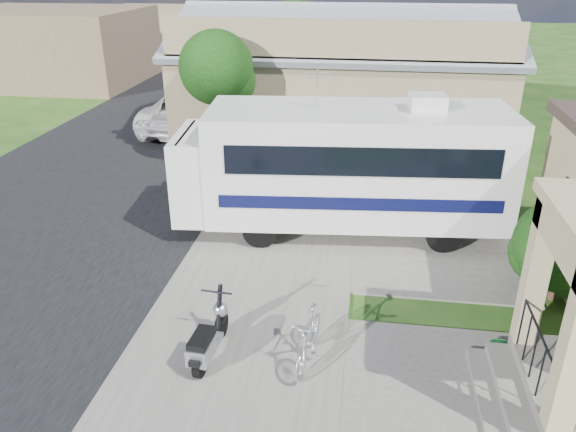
# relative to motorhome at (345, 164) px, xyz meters

# --- Properties ---
(ground) EXTENTS (120.00, 120.00, 0.00)m
(ground) POSITION_rel_motorhome_xyz_m (-0.63, -4.69, -1.83)
(ground) COLOR #194211
(street_slab) EXTENTS (9.00, 80.00, 0.02)m
(street_slab) POSITION_rel_motorhome_xyz_m (-8.13, 5.31, -1.82)
(street_slab) COLOR black
(street_slab) RESTS_ON ground
(sidewalk_slab) EXTENTS (4.00, 80.00, 0.06)m
(sidewalk_slab) POSITION_rel_motorhome_xyz_m (-1.63, 5.31, -1.80)
(sidewalk_slab) COLOR #5B5852
(sidewalk_slab) RESTS_ON ground
(driveway_slab) EXTENTS (7.00, 6.00, 0.05)m
(driveway_slab) POSITION_rel_motorhome_xyz_m (0.87, -0.19, -1.80)
(driveway_slab) COLOR #5B5852
(driveway_slab) RESTS_ON ground
(walk_slab) EXTENTS (4.00, 3.00, 0.05)m
(walk_slab) POSITION_rel_motorhome_xyz_m (2.37, -5.69, -1.80)
(walk_slab) COLOR #5B5852
(walk_slab) RESTS_ON ground
(warehouse) EXTENTS (12.50, 8.40, 5.04)m
(warehouse) POSITION_rel_motorhome_xyz_m (-0.63, 9.27, 0.16)
(warehouse) COLOR #7D6B4E
(warehouse) RESTS_ON ground
(distant_bldg_far) EXTENTS (10.00, 8.00, 4.00)m
(distant_bldg_far) POSITION_rel_motorhome_xyz_m (-17.63, 17.31, 0.17)
(distant_bldg_far) COLOR brown
(distant_bldg_far) RESTS_ON ground
(distant_bldg_near) EXTENTS (8.00, 7.00, 3.20)m
(distant_bldg_near) POSITION_rel_motorhome_xyz_m (-15.63, 29.31, -0.23)
(distant_bldg_near) COLOR #7D6B4E
(distant_bldg_near) RESTS_ON ground
(street_tree_a) EXTENTS (2.44, 2.40, 4.58)m
(street_tree_a) POSITION_rel_motorhome_xyz_m (-4.33, 4.36, 1.42)
(street_tree_a) COLOR #302215
(street_tree_a) RESTS_ON ground
(street_tree_b) EXTENTS (2.44, 2.40, 4.73)m
(street_tree_b) POSITION_rel_motorhome_xyz_m (-4.33, 14.36, 1.57)
(street_tree_b) COLOR #302215
(street_tree_b) RESTS_ON ground
(street_tree_c) EXTENTS (2.44, 2.40, 4.42)m
(street_tree_c) POSITION_rel_motorhome_xyz_m (-4.33, 23.36, 1.28)
(street_tree_c) COLOR #302215
(street_tree_c) RESTS_ON ground
(motorhome) EXTENTS (8.50, 3.34, 4.25)m
(motorhome) POSITION_rel_motorhome_xyz_m (0.00, 0.00, 0.00)
(motorhome) COLOR silver
(motorhome) RESTS_ON ground
(shrub) EXTENTS (2.16, 2.06, 2.65)m
(shrub) POSITION_rel_motorhome_xyz_m (4.66, -2.68, -0.47)
(shrub) COLOR #302215
(shrub) RESTS_ON ground
(scooter) EXTENTS (0.58, 1.66, 1.09)m
(scooter) POSITION_rel_motorhome_xyz_m (-2.03, -5.76, -1.34)
(scooter) COLOR black
(scooter) RESTS_ON ground
(bicycle) EXTENTS (0.69, 1.73, 1.01)m
(bicycle) POSITION_rel_motorhome_xyz_m (-0.28, -5.58, -1.32)
(bicycle) COLOR #ADADB5
(bicycle) RESTS_ON ground
(pickup_truck) EXTENTS (3.46, 6.56, 1.76)m
(pickup_truck) POSITION_rel_motorhome_xyz_m (-6.61, 8.77, -0.95)
(pickup_truck) COLOR silver
(pickup_truck) RESTS_ON ground
(van) EXTENTS (2.69, 6.60, 1.91)m
(van) POSITION_rel_motorhome_xyz_m (-7.09, 14.71, -0.87)
(van) COLOR silver
(van) RESTS_ON ground
(garden_hose) EXTENTS (0.38, 0.38, 0.17)m
(garden_hose) POSITION_rel_motorhome_xyz_m (3.15, -4.80, -1.74)
(garden_hose) COLOR #166E2C
(garden_hose) RESTS_ON ground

